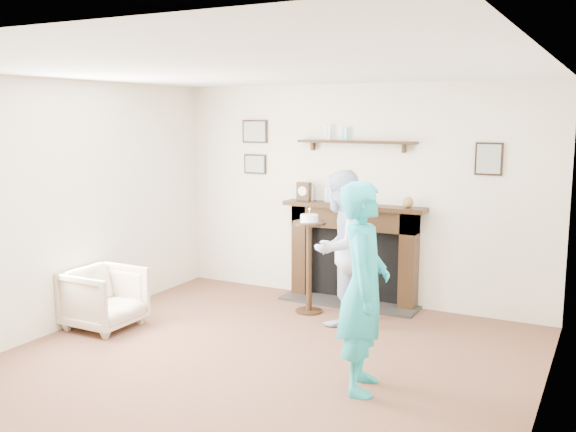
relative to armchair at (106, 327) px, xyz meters
The scene contains 6 objects.
ground 1.94m from the armchair, 11.09° to the right, with size 5.00×5.00×0.00m, color brown.
room_shell 2.52m from the armchair, ahead, with size 4.54×5.02×2.52m.
armchair is the anchor object (origin of this frame).
man 2.41m from the armchair, 31.30° to the left, with size 0.78×0.60×1.60m, color silver.
woman 2.87m from the armchair, ahead, with size 0.60×0.40×1.65m, color #1EA7AE.
pedestal_table 2.28m from the armchair, 41.33° to the left, with size 0.36×0.36×1.16m.
Camera 1 is at (2.66, -4.36, 2.15)m, focal length 40.00 mm.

